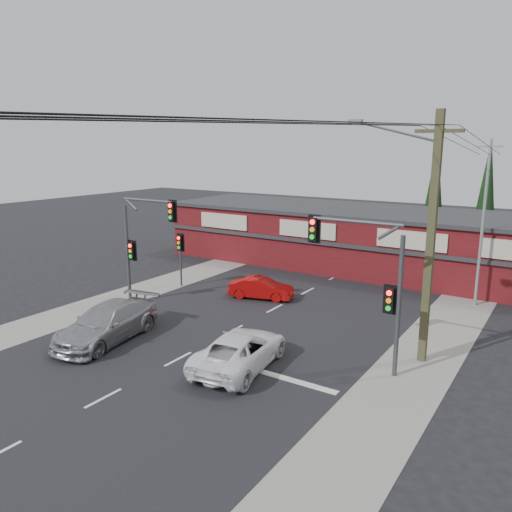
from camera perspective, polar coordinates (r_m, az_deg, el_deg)
The scene contains 18 objects.
ground at distance 23.04m, azimuth -4.86°, elevation -9.62°, with size 120.00×120.00×0.00m, color black.
road_strip at distance 26.90m, azimuth 1.71°, elevation -6.25°, with size 14.00×70.00×0.01m, color black.
verge_left at distance 31.94m, azimuth -11.45°, elevation -3.43°, with size 3.00×70.00×0.02m, color gray.
verge_right at distance 23.91m, azimuth 19.64°, elevation -9.47°, with size 3.00×70.00×0.02m, color gray.
stop_line at distance 20.07m, azimuth 0.56°, elevation -13.04°, with size 6.50×0.35×0.01m, color silver.
white_suv at distance 20.19m, azimuth -1.82°, elevation -10.69°, with size 2.37×5.14×1.43m, color white.
silver_suv at distance 23.72m, azimuth -16.69°, elevation -7.36°, with size 2.29×5.63×1.63m, color #A3A5A8.
red_sedan at distance 28.82m, azimuth 0.61°, elevation -3.69°, with size 1.29×3.71×1.22m, color #A80A0A.
lane_dashes at distance 28.83m, azimuth 4.14°, elevation -4.95°, with size 0.12×52.29×0.01m.
shop_building at distance 37.20m, azimuth 10.06°, elevation 2.25°, with size 27.30×8.40×4.22m.
conifer_near at distance 42.03m, azimuth 19.75°, elevation 7.49°, with size 1.80×1.80×9.25m.
conifer_far at distance 43.34m, azimuth 24.90°, elevation 7.19°, with size 1.80×1.80×9.25m.
traffic_mast_left at distance 27.57m, azimuth -13.06°, elevation 2.32°, with size 3.77×0.27×5.97m.
traffic_mast_right at distance 19.46m, azimuth 13.00°, elevation -1.86°, with size 3.96×0.27×5.97m.
pedestal_signal at distance 31.21m, azimuth -8.65°, elevation 0.83°, with size 0.55×0.27×3.38m.
utility_pole at distance 20.61m, azimuth 19.04°, elevation 2.69°, with size 4.38×0.59×10.00m.
steel_pole at distance 29.35m, azimuth 24.52°, elevation 3.65°, with size 1.20×0.16×9.00m.
power_lines at distance 15.07m, azimuth 15.18°, elevation 13.48°, with size 2.01×29.00×1.22m.
Camera 1 is at (13.19, -16.77, 8.70)m, focal length 35.00 mm.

